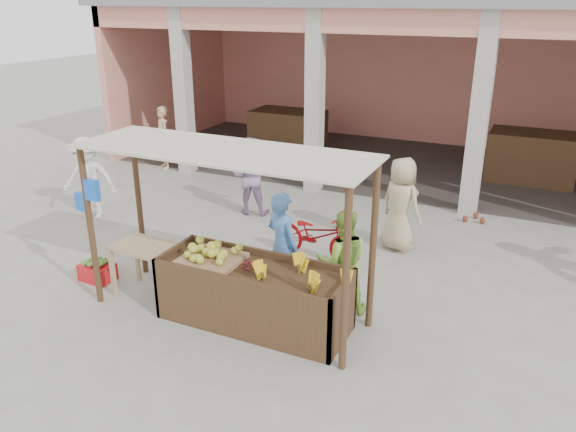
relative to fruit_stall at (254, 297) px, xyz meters
The scene contains 19 objects.
ground 0.64m from the fruit_stall, behind, with size 60.00×60.00×0.00m, color gray.
market_building 9.23m from the fruit_stall, 92.86° to the left, with size 14.40×6.40×4.20m.
fruit_stall is the anchor object (origin of this frame).
stall_awning 1.66m from the fruit_stall, behind, with size 4.09×1.35×2.39m.
banana_heap 0.87m from the fruit_stall, ahead, with size 1.12×0.61×0.20m, color gold, non-canonical shape.
melon_tray 0.83m from the fruit_stall, behind, with size 0.82×0.71×0.21m.
berry_heap 0.46m from the fruit_stall, behind, with size 0.40×0.32×0.13m, color maroon.
side_table 1.83m from the fruit_stall, behind, with size 1.01×0.69×0.80m.
papaya_pile 1.87m from the fruit_stall, behind, with size 0.62×0.35×0.18m, color #5A9731, non-canonical shape.
red_crate 2.87m from the fruit_stall, behind, with size 0.52×0.37×0.27m, color red.
plantain_bundle 2.85m from the fruit_stall, behind, with size 0.39×0.27×0.08m, color #548631, non-canonical shape.
produce_sacks 5.63m from the fruit_stall, 66.92° to the left, with size 0.73×0.68×0.55m.
vendor_blue 0.96m from the fruit_stall, 88.18° to the left, with size 0.66×0.48×1.76m, color #4C81C7.
vendor_green 1.33m from the fruit_stall, 40.65° to the left, with size 0.78×0.45×1.62m, color #8CBB41.
motorcycle 2.24m from the fruit_stall, 90.43° to the left, with size 1.73×0.60×0.90m, color #96070B.
shopper_a 5.31m from the fruit_stall, 156.75° to the left, with size 1.16×0.58×1.81m, color silver.
shopper_c 3.50m from the fruit_stall, 70.61° to the left, with size 0.89×0.58×1.85m, color tan.
shopper_e 8.03m from the fruit_stall, 135.41° to the left, with size 0.63×0.48×1.69m, color tan.
shopper_f 4.28m from the fruit_stall, 119.30° to the left, with size 0.86×0.49×1.76m, color gray.
Camera 1 is at (3.78, -5.86, 4.20)m, focal length 35.00 mm.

